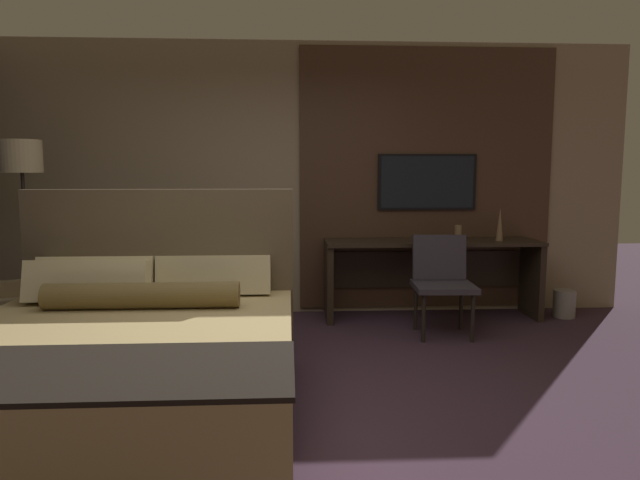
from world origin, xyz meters
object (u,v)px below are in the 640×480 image
bed (125,365)px  desk_chair (442,275)px  waste_bin (564,304)px  armchair_by_window (5,327)px  vase_tall (500,224)px  tv (427,182)px  vase_short (458,233)px  desk (431,264)px  floor_lamp (22,173)px

bed → desk_chair: 2.97m
bed → waste_bin: size_ratio=7.79×
armchair_by_window → vase_tall: (4.35, 1.05, 0.69)m
tv → armchair_by_window: (-3.69, -1.38, -1.11)m
bed → desk_chair: size_ratio=2.42×
tv → waste_bin: (1.37, -0.33, -1.23)m
vase_tall → vase_short: vase_tall is taller
desk → vase_short: size_ratio=13.33×
desk → vase_short: vase_short is taller
armchair_by_window → waste_bin: bearing=-107.0°
desk → vase_short: bearing=-28.8°
waste_bin → vase_short: bearing=-178.4°
desk_chair → vase_tall: size_ratio=2.74×
floor_lamp → vase_short: 4.04m
floor_lamp → tv: bearing=12.4°
tv → floor_lamp: size_ratio=0.59×
desk → floor_lamp: 3.89m
desk → desk_chair: size_ratio=2.39×
bed → vase_short: size_ratio=13.53×
vase_short → vase_tall: bearing=3.7°
bed → floor_lamp: floor_lamp is taller
floor_lamp → vase_short: bearing=6.7°
armchair_by_window → waste_bin: 5.17m
desk_chair → floor_lamp: 3.80m
vase_tall → waste_bin: (0.71, 0.00, -0.82)m
tv → floor_lamp: 3.82m
desk → tv: (0.00, 0.23, 0.82)m
desk → armchair_by_window: 3.87m
tv → vase_short: tv is taller
floor_lamp → armchair_by_window: bearing=-85.4°
bed → desk_chair: bed is taller
desk → tv: tv is taller
desk_chair → vase_tall: vase_tall is taller
vase_short → desk_chair: bearing=-121.5°
armchair_by_window → vase_tall: 4.53m
desk_chair → bed: bearing=-139.4°
armchair_by_window → vase_short: size_ratio=7.32×
desk_chair → waste_bin: 1.55m
desk → tv: 0.85m
desk_chair → waste_bin: size_ratio=3.21×
vase_short → armchair_by_window: bearing=-165.3°
desk_chair → floor_lamp: floor_lamp is taller
vase_short → floor_lamp: bearing=-173.3°
bed → floor_lamp: (-1.33, 1.80, 1.11)m
bed → desk: 3.40m
desk → waste_bin: (1.37, -0.10, -0.41)m
desk_chair → vase_short: (0.28, 0.46, 0.34)m
desk_chair → armchair_by_window: size_ratio=0.76×
desk_chair → vase_short: size_ratio=5.58×
bed → waste_bin: (3.77, 2.30, -0.22)m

